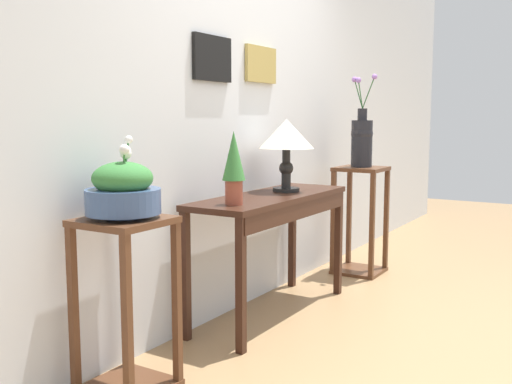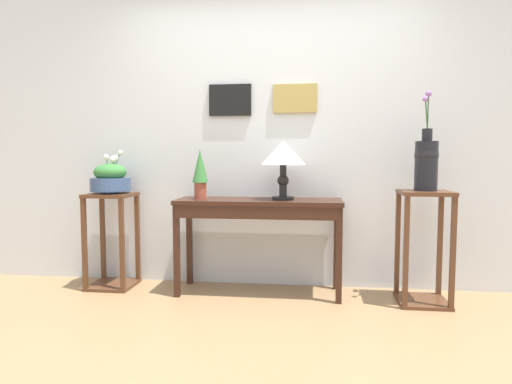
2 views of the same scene
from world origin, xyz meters
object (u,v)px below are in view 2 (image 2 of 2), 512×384
Objects in this scene: table_lamp at (283,156)px; planter_bowl_wide_left at (110,179)px; pedestal_stand_left at (112,240)px; flower_vase_tall_right at (426,160)px; pedestal_stand_right at (424,248)px; console_table at (259,212)px; potted_plant_on_console at (200,171)px.

table_lamp is 1.49m from planter_bowl_wide_left.
pedestal_stand_left is 2.66m from flower_vase_tall_right.
flower_vase_tall_right reaches higher than pedestal_stand_right.
pedestal_stand_left is 0.53m from planter_bowl_wide_left.
console_table is at bearing 176.85° from flower_vase_tall_right.
flower_vase_tall_right is at bearing -3.15° from console_table.
console_table is 1.35m from flower_vase_tall_right.
console_table is 3.66× the size of planter_bowl_wide_left.
table_lamp is 0.54× the size of pedestal_stand_right.
planter_bowl_wide_left is (-1.28, 0.05, 0.26)m from console_table.
flower_vase_tall_right is at bearing -2.66° from planter_bowl_wide_left.
console_table is at bearing -2.16° from planter_bowl_wide_left.
flower_vase_tall_right reaches higher than potted_plant_on_console.
potted_plant_on_console reaches higher than planter_bowl_wide_left.
console_table is at bearing -172.75° from table_lamp.
planter_bowl_wide_left is (-1.48, 0.02, -0.19)m from table_lamp.
table_lamp is 0.65× the size of flower_vase_tall_right.
pedestal_stand_right is 1.19× the size of flower_vase_tall_right.
flower_vase_tall_right is (1.76, -0.06, 0.09)m from potted_plant_on_console.
table_lamp reaches higher than planter_bowl_wide_left.
planter_bowl_wide_left is at bearing 177.34° from flower_vase_tall_right.
pedestal_stand_right is at bearing -2.65° from pedestal_stand_left.
table_lamp is 1.29× the size of planter_bowl_wide_left.
pedestal_stand_left is at bearing 177.35° from flower_vase_tall_right.
pedestal_stand_left is 1.12× the size of flower_vase_tall_right.
planter_bowl_wide_left is at bearing 177.84° from console_table.
potted_plant_on_console is 0.47× the size of pedestal_stand_right.
table_lamp reaches higher than pedestal_stand_left.
potted_plant_on_console is at bearing -4.33° from planter_bowl_wide_left.
pedestal_stand_left is at bearing -174.09° from planter_bowl_wide_left.
flower_vase_tall_right is at bearing 174.27° from pedestal_stand_right.
table_lamp is at bearing -0.90° from planter_bowl_wide_left.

